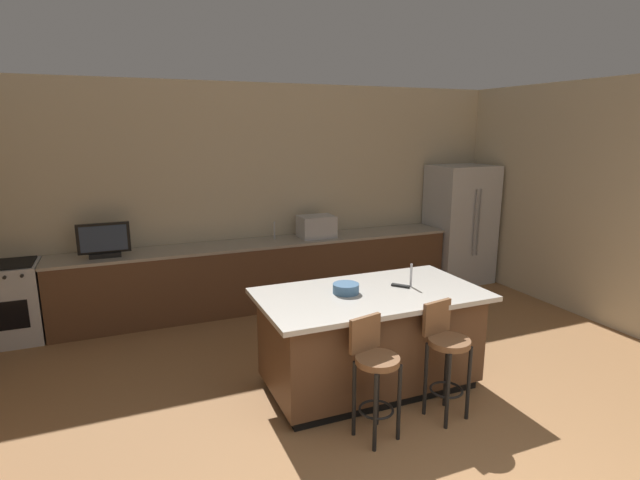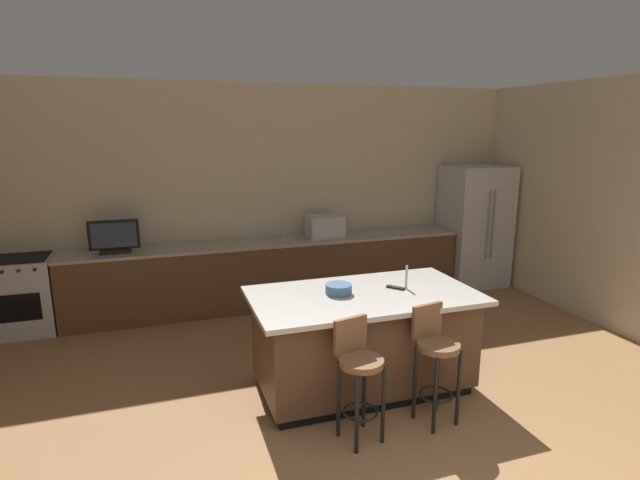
{
  "view_description": "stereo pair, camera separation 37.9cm",
  "coord_description": "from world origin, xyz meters",
  "px_view_note": "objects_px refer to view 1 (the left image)",
  "views": [
    {
      "loc": [
        -1.88,
        -1.48,
        2.37
      ],
      "look_at": [
        0.08,
        3.23,
        1.21
      ],
      "focal_mm": 27.76,
      "sensor_mm": 36.0,
      "label": 1
    },
    {
      "loc": [
        -1.53,
        -1.61,
        2.37
      ],
      "look_at": [
        0.08,
        3.23,
        1.21
      ],
      "focal_mm": 27.76,
      "sensor_mm": 36.0,
      "label": 2
    }
  ],
  "objects_px": {
    "kitchen_island": "(370,339)",
    "refrigerator": "(460,224)",
    "range_oven": "(6,303)",
    "tv_remote": "(400,286)",
    "bar_stool_left": "(374,368)",
    "fruit_bowl": "(346,288)",
    "microwave": "(316,226)",
    "bar_stool_right": "(446,350)",
    "tv_monitor": "(104,241)"
  },
  "relations": [
    {
      "from": "bar_stool_right",
      "to": "range_oven",
      "type": "bearing_deg",
      "value": 128.82
    },
    {
      "from": "refrigerator",
      "to": "bar_stool_left",
      "type": "relative_size",
      "value": 1.9
    },
    {
      "from": "microwave",
      "to": "tv_monitor",
      "type": "height_order",
      "value": "tv_monitor"
    },
    {
      "from": "range_oven",
      "to": "tv_monitor",
      "type": "bearing_deg",
      "value": -2.73
    },
    {
      "from": "kitchen_island",
      "to": "tv_remote",
      "type": "xyz_separation_m",
      "value": [
        0.33,
        0.03,
        0.46
      ]
    },
    {
      "from": "tv_monitor",
      "to": "microwave",
      "type": "bearing_deg",
      "value": 1.1
    },
    {
      "from": "refrigerator",
      "to": "fruit_bowl",
      "type": "xyz_separation_m",
      "value": [
        -3.06,
        -2.32,
        0.06
      ]
    },
    {
      "from": "kitchen_island",
      "to": "refrigerator",
      "type": "height_order",
      "value": "refrigerator"
    },
    {
      "from": "tv_monitor",
      "to": "tv_remote",
      "type": "bearing_deg",
      "value": -42.69
    },
    {
      "from": "bar_stool_left",
      "to": "kitchen_island",
      "type": "bearing_deg",
      "value": 51.08
    },
    {
      "from": "kitchen_island",
      "to": "tv_monitor",
      "type": "xyz_separation_m",
      "value": [
        -2.22,
        2.39,
        0.61
      ]
    },
    {
      "from": "microwave",
      "to": "tv_remote",
      "type": "bearing_deg",
      "value": -93.2
    },
    {
      "from": "bar_stool_left",
      "to": "fruit_bowl",
      "type": "height_order",
      "value": "fruit_bowl"
    },
    {
      "from": "kitchen_island",
      "to": "microwave",
      "type": "distance_m",
      "value": 2.55
    },
    {
      "from": "range_oven",
      "to": "bar_stool_right",
      "type": "height_order",
      "value": "bar_stool_right"
    },
    {
      "from": "tv_remote",
      "to": "refrigerator",
      "type": "bearing_deg",
      "value": 3.06
    },
    {
      "from": "tv_remote",
      "to": "fruit_bowl",
      "type": "bearing_deg",
      "value": 136.78
    },
    {
      "from": "fruit_bowl",
      "to": "microwave",
      "type": "bearing_deg",
      "value": 73.95
    },
    {
      "from": "kitchen_island",
      "to": "tv_monitor",
      "type": "relative_size",
      "value": 3.52
    },
    {
      "from": "range_oven",
      "to": "tv_monitor",
      "type": "xyz_separation_m",
      "value": [
        1.06,
        -0.05,
        0.62
      ]
    },
    {
      "from": "range_oven",
      "to": "tv_remote",
      "type": "relative_size",
      "value": 5.37
    },
    {
      "from": "refrigerator",
      "to": "range_oven",
      "type": "relative_size",
      "value": 1.99
    },
    {
      "from": "fruit_bowl",
      "to": "refrigerator",
      "type": "bearing_deg",
      "value": 37.07
    },
    {
      "from": "range_oven",
      "to": "bar_stool_left",
      "type": "xyz_separation_m",
      "value": [
        2.95,
        -3.14,
        0.12
      ]
    },
    {
      "from": "tv_monitor",
      "to": "bar_stool_right",
      "type": "relative_size",
      "value": 0.59
    },
    {
      "from": "bar_stool_left",
      "to": "tv_monitor",
      "type": "bearing_deg",
      "value": 108.27
    },
    {
      "from": "range_oven",
      "to": "microwave",
      "type": "height_order",
      "value": "microwave"
    },
    {
      "from": "kitchen_island",
      "to": "range_oven",
      "type": "bearing_deg",
      "value": 143.38
    },
    {
      "from": "tv_monitor",
      "to": "bar_stool_right",
      "type": "height_order",
      "value": "tv_monitor"
    },
    {
      "from": "tv_remote",
      "to": "range_oven",
      "type": "bearing_deg",
      "value": 106.4
    },
    {
      "from": "bar_stool_left",
      "to": "tv_remote",
      "type": "height_order",
      "value": "bar_stool_left"
    },
    {
      "from": "bar_stool_right",
      "to": "kitchen_island",
      "type": "bearing_deg",
      "value": 106.49
    },
    {
      "from": "refrigerator",
      "to": "tv_remote",
      "type": "height_order",
      "value": "refrigerator"
    },
    {
      "from": "fruit_bowl",
      "to": "tv_remote",
      "type": "xyz_separation_m",
      "value": [
        0.55,
        -0.03,
        -0.03
      ]
    },
    {
      "from": "kitchen_island",
      "to": "microwave",
      "type": "xyz_separation_m",
      "value": [
        0.47,
        2.45,
        0.57
      ]
    },
    {
      "from": "refrigerator",
      "to": "tv_monitor",
      "type": "bearing_deg",
      "value": 179.86
    },
    {
      "from": "tv_monitor",
      "to": "bar_stool_left",
      "type": "xyz_separation_m",
      "value": [
        1.89,
        -3.09,
        -0.51
      ]
    },
    {
      "from": "tv_monitor",
      "to": "fruit_bowl",
      "type": "distance_m",
      "value": 3.08
    },
    {
      "from": "fruit_bowl",
      "to": "bar_stool_left",
      "type": "bearing_deg",
      "value": -98.85
    },
    {
      "from": "fruit_bowl",
      "to": "kitchen_island",
      "type": "bearing_deg",
      "value": -16.92
    },
    {
      "from": "tv_monitor",
      "to": "refrigerator",
      "type": "bearing_deg",
      "value": -0.14
    },
    {
      "from": "range_oven",
      "to": "tv_remote",
      "type": "bearing_deg",
      "value": -33.65
    },
    {
      "from": "kitchen_island",
      "to": "tv_remote",
      "type": "relative_size",
      "value": 11.96
    },
    {
      "from": "microwave",
      "to": "fruit_bowl",
      "type": "distance_m",
      "value": 2.48
    },
    {
      "from": "kitchen_island",
      "to": "bar_stool_left",
      "type": "bearing_deg",
      "value": -115.77
    },
    {
      "from": "kitchen_island",
      "to": "refrigerator",
      "type": "distance_m",
      "value": 3.74
    },
    {
      "from": "bar_stool_right",
      "to": "tv_remote",
      "type": "height_order",
      "value": "bar_stool_right"
    },
    {
      "from": "tv_monitor",
      "to": "fruit_bowl",
      "type": "relative_size",
      "value": 2.45
    },
    {
      "from": "microwave",
      "to": "bar_stool_right",
      "type": "bearing_deg",
      "value": -92.28
    },
    {
      "from": "refrigerator",
      "to": "bar_stool_left",
      "type": "xyz_separation_m",
      "value": [
        -3.18,
        -3.08,
        -0.34
      ]
    }
  ]
}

